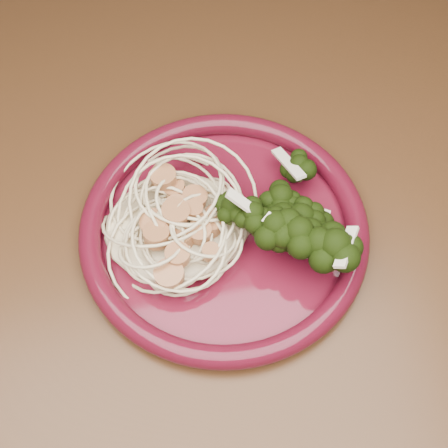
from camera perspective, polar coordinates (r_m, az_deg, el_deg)
The scene contains 6 objects.
dining_table at distance 0.72m, azimuth -4.46°, elevation -0.45°, with size 1.20×0.80×0.75m.
dinner_plate at distance 0.59m, azimuth -0.00°, elevation -0.49°, with size 0.33×0.33×0.02m.
spaghetti_pile at distance 0.58m, azimuth -4.38°, elevation 0.26°, with size 0.14×0.12×0.03m, color beige.
scallop_cluster at distance 0.55m, azimuth -4.63°, elevation 2.19°, with size 0.12×0.12×0.04m, color #B77748, non-canonical shape.
broccoli_pile at distance 0.57m, azimuth 5.46°, elevation 0.42°, with size 0.09×0.15×0.05m, color black.
onion_garnish at distance 0.55m, azimuth 5.75°, elevation 2.20°, with size 0.07×0.10×0.05m, color beige, non-canonical shape.
Camera 1 is at (-0.01, -0.36, 1.27)m, focal length 50.00 mm.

